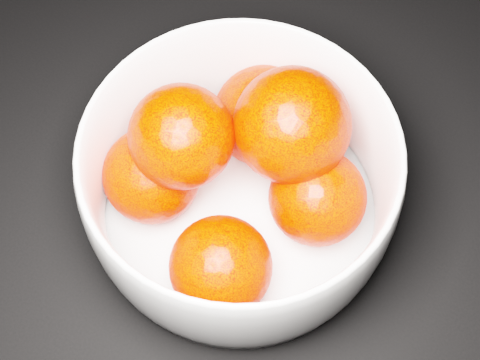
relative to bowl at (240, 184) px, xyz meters
The scene contains 2 objects.
bowl is the anchor object (origin of this frame).
orange_pile 0.02m from the bowl, 114.59° to the left, with size 0.19×0.21×0.13m.
Camera 1 is at (0.26, 0.05, 0.51)m, focal length 50.00 mm.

